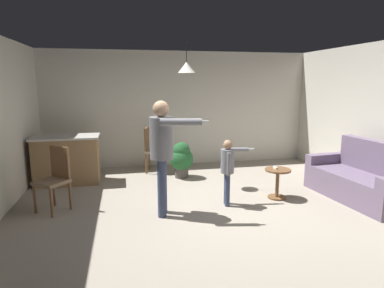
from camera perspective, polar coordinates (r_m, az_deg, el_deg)
ground at (r=5.24m, az=3.95°, el=-11.68°), size 7.68×7.68×0.00m
wall_back at (r=7.99m, az=-2.16°, el=6.08°), size 6.40×0.10×2.70m
couch_floral at (r=6.39m, az=27.15°, el=-5.57°), size 1.03×1.88×1.00m
kitchen_counter at (r=6.97m, az=-20.73°, el=-2.55°), size 1.26×0.66×0.95m
side_table_by_couch at (r=5.90m, az=14.53°, el=-6.02°), size 0.44×0.44×0.52m
person_adult at (r=4.86m, az=-5.10°, el=-0.25°), size 0.80×0.60×1.73m
person_child at (r=5.35m, az=6.23°, el=-3.65°), size 0.58×0.31×1.08m
dining_chair_by_counter at (r=5.57m, az=-22.55°, el=-5.18°), size 0.59×0.59×1.00m
dining_chair_near_wall at (r=7.38m, az=-6.89°, el=-0.68°), size 0.51×0.51×1.00m
potted_plant_corner at (r=6.93m, az=-1.82°, el=-2.46°), size 0.49×0.49×0.75m
spare_remote_on_table at (r=5.87m, az=14.19°, el=-3.97°), size 0.04×0.13×0.04m
ceiling_light_pendant at (r=6.22m, az=-0.95°, el=13.08°), size 0.32×0.32×0.55m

